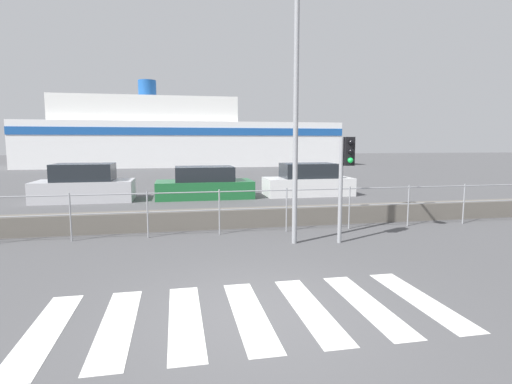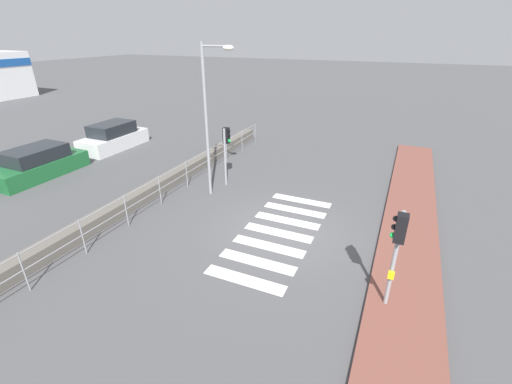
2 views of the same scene
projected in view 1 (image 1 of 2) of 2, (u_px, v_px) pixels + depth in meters
name	position (u px, v px, depth m)	size (l,w,h in m)	color
ground_plane	(257.00, 313.00, 5.72)	(160.00, 160.00, 0.00)	#4C4C4F
crosswalk	(249.00, 313.00, 5.70)	(5.85, 2.40, 0.01)	silver
seawall	(216.00, 219.00, 11.43)	(20.44, 0.55, 0.53)	#605B54
harbor_fence	(219.00, 205.00, 10.52)	(18.43, 0.04, 1.21)	gray
traffic_light_far	(346.00, 165.00, 9.54)	(0.34, 0.32, 2.56)	gray
streetlamp	(299.00, 85.00, 8.99)	(0.32, 1.34, 5.95)	gray
ferry_boat	(179.00, 138.00, 42.06)	(31.74, 8.08, 8.75)	white
parked_car_silver	(85.00, 185.00, 16.61)	(3.91, 1.89, 1.57)	#BCBCC1
parked_car_green	(205.00, 185.00, 17.59)	(4.20, 1.88, 1.39)	#1E6633
parked_car_white	(308.00, 182.00, 18.52)	(4.01, 1.79, 1.48)	silver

